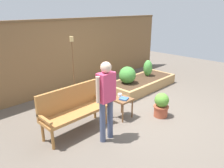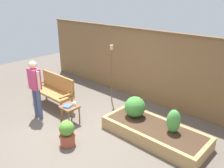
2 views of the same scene
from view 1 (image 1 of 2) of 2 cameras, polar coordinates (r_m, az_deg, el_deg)
name	(u,v)px [view 1 (image 1 of 2)]	position (r m, az deg, el deg)	size (l,w,h in m)	color
ground_plane	(135,113)	(5.38, 6.14, -7.69)	(14.00, 14.00, 0.00)	#60564C
fence_back	(70,54)	(6.84, -10.91, 7.70)	(8.40, 0.14, 2.16)	brown
garden_bench	(73,106)	(4.50, -10.32, -5.85)	(1.44, 0.48, 0.94)	#A87038
side_table	(122,102)	(5.00, 2.73, -4.74)	(0.40, 0.40, 0.48)	brown
cup_on_table	(120,95)	(5.05, 2.07, -2.94)	(0.13, 0.09, 0.08)	white
book_on_table	(124,99)	(4.92, 3.15, -3.89)	(0.18, 0.17, 0.03)	#38609E
potted_boxwood	(161,105)	(5.22, 12.88, -5.35)	(0.36, 0.36, 0.58)	#A84C33
raised_planter_bed	(142,83)	(7.01, 7.88, 0.18)	(2.40, 1.00, 0.30)	#AD8451
shrub_near_bench	(127,75)	(6.46, 4.08, 2.39)	(0.51, 0.51, 0.51)	brown
shrub_far_corner	(148,68)	(7.25, 9.43, 4.16)	(0.29, 0.29, 0.53)	brown
tiki_torch	(73,58)	(5.88, -10.31, 6.86)	(0.10, 0.10, 1.75)	brown
person_by_bench	(106,95)	(3.96, -1.55, -2.95)	(0.47, 0.20, 1.56)	#475170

